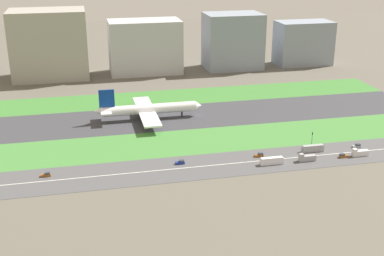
{
  "coord_description": "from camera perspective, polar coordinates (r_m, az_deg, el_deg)",
  "views": [
    {
      "loc": [
        -67.8,
        -285.71,
        101.06
      ],
      "look_at": [
        -11.8,
        -36.5,
        6.0
      ],
      "focal_mm": 47.41,
      "sensor_mm": 36.0,
      "label": 1
    }
  ],
  "objects": [
    {
      "name": "grass_median_north",
      "position": [
        348.62,
        -0.9,
        3.57
      ],
      "size": [
        280.0,
        36.0,
        0.1
      ],
      "primitive_type": "cube",
      "color": "#3D7A33",
      "rests_on": "ground_plane"
    },
    {
      "name": "bus_1",
      "position": [
        264.03,
        13.42,
        -2.25
      ],
      "size": [
        11.6,
        2.5,
        3.5
      ],
      "color": "#99999E",
      "rests_on": "highway"
    },
    {
      "name": "traffic_light",
      "position": [
        271.13,
        13.36,
        -1.08
      ],
      "size": [
        0.36,
        0.5,
        7.2
      ],
      "color": "#4C4C51",
      "rests_on": "highway"
    },
    {
      "name": "terminal_building",
      "position": [
        407.29,
        -15.77,
        9.04
      ],
      "size": [
        56.62,
        37.01,
        52.08
      ],
      "primitive_type": "cube",
      "color": "#9E998E",
      "rests_on": "ground_plane"
    },
    {
      "name": "car_2",
      "position": [
        261.52,
        16.66,
        -3.01
      ],
      "size": [
        4.4,
        1.8,
        2.0
      ],
      "rotation": [
        0.0,
        0.0,
        3.14
      ],
      "color": "brown",
      "rests_on": "highway"
    },
    {
      "name": "runway",
      "position": [
        310.53,
        0.65,
        1.43
      ],
      "size": [
        280.0,
        46.0,
        0.1
      ],
      "primitive_type": "cube",
      "color": "#38383D",
      "rests_on": "ground_plane"
    },
    {
      "name": "airliner",
      "position": [
        303.25,
        -5.09,
        2.11
      ],
      "size": [
        65.0,
        56.0,
        19.7
      ],
      "color": "white",
      "rests_on": "runway"
    },
    {
      "name": "truck_0",
      "position": [
        265.55,
        18.35,
        -2.66
      ],
      "size": [
        8.4,
        2.5,
        4.0
      ],
      "rotation": [
        0.0,
        0.0,
        3.14
      ],
      "color": "silver",
      "rests_on": "highway"
    },
    {
      "name": "car_0",
      "position": [
        243.5,
        -1.31,
        -3.87
      ],
      "size": [
        4.4,
        1.8,
        2.0
      ],
      "color": "navy",
      "rests_on": "highway"
    },
    {
      "name": "highway",
      "position": [
        245.04,
        4.58,
        -4.0
      ],
      "size": [
        280.0,
        28.0,
        0.1
      ],
      "primitive_type": "cube",
      "color": "#4C4C4F",
      "rests_on": "ground_plane"
    },
    {
      "name": "hangar_building",
      "position": [
        410.87,
        -5.31,
        9.09
      ],
      "size": [
        56.57,
        30.75,
        41.98
      ],
      "primitive_type": "cube",
      "color": "#B2B2B7",
      "rests_on": "ground_plane"
    },
    {
      "name": "car_3",
      "position": [
        275.75,
        18.05,
        -1.94
      ],
      "size": [
        4.4,
        1.8,
        2.0
      ],
      "color": "#99999E",
      "rests_on": "highway"
    },
    {
      "name": "cargo_warehouse",
      "position": [
        449.16,
        12.41,
        9.33
      ],
      "size": [
        46.46,
        25.94,
        36.6
      ],
      "primitive_type": "cube",
      "color": "gray",
      "rests_on": "ground_plane"
    },
    {
      "name": "car_4",
      "position": [
        240.39,
        -16.08,
        -5.06
      ],
      "size": [
        4.4,
        1.8,
        2.0
      ],
      "color": "brown",
      "rests_on": "highway"
    },
    {
      "name": "office_tower",
      "position": [
        425.88,
        4.6,
        9.73
      ],
      "size": [
        46.0,
        32.33,
        45.1
      ],
      "primitive_type": "cube",
      "color": "gray",
      "rests_on": "ground_plane"
    },
    {
      "name": "fuel_tank_west",
      "position": [
        459.03,
        -4.24,
        8.67
      ],
      "size": [
        23.0,
        23.0,
        16.14
      ],
      "primitive_type": "cylinder",
      "color": "silver",
      "rests_on": "ground_plane"
    },
    {
      "name": "truck_1",
      "position": [
        252.61,
        12.79,
        -3.29
      ],
      "size": [
        8.4,
        2.5,
        4.0
      ],
      "rotation": [
        0.0,
        0.0,
        3.14
      ],
      "color": "#99999E",
      "rests_on": "highway"
    },
    {
      "name": "ground_plane",
      "position": [
        310.54,
        0.65,
        1.42
      ],
      "size": [
        800.0,
        800.0,
        0.0
      ],
      "primitive_type": "plane",
      "color": "#5B564C"
    },
    {
      "name": "car_1",
      "position": [
        253.67,
        7.59,
        -3.03
      ],
      "size": [
        4.4,
        1.8,
        2.0
      ],
      "color": "brown",
      "rests_on": "highway"
    },
    {
      "name": "bus_0",
      "position": [
        245.69,
        8.97,
        -3.68
      ],
      "size": [
        11.6,
        2.5,
        3.5
      ],
      "rotation": [
        0.0,
        0.0,
        3.14
      ],
      "color": "silver",
      "rests_on": "highway"
    },
    {
      "name": "grass_median_south",
      "position": [
        273.28,
        2.62,
        -1.3
      ],
      "size": [
        280.0,
        36.0,
        0.1
      ],
      "primitive_type": "cube",
      "color": "#427F38",
      "rests_on": "ground_plane"
    },
    {
      "name": "highway_centerline",
      "position": [
        245.02,
        4.58,
        -3.99
      ],
      "size": [
        266.0,
        0.5,
        0.01
      ],
      "primitive_type": "cube",
      "color": "silver",
      "rests_on": "highway"
    }
  ]
}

